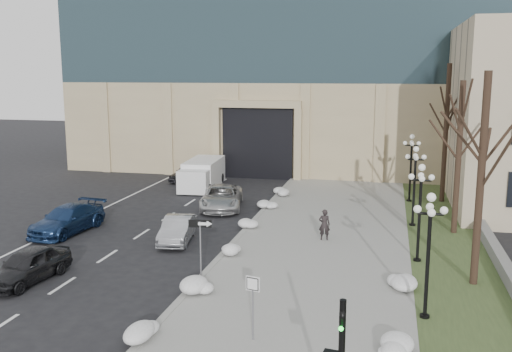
# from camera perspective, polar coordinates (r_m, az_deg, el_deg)

# --- Properties ---
(sidewalk) EXTENTS (9.00, 40.00, 0.12)m
(sidewalk) POSITION_cam_1_polar(r_m,az_deg,el_deg) (30.00, 6.42, -6.91)
(sidewalk) COLOR gray
(sidewalk) RESTS_ON ground
(curb) EXTENTS (0.30, 40.00, 0.14)m
(curb) POSITION_cam_1_polar(r_m,az_deg,el_deg) (30.81, -1.97, -6.36)
(curb) COLOR gray
(curb) RESTS_ON ground
(grass_strip) EXTENTS (4.00, 40.00, 0.10)m
(grass_strip) POSITION_cam_1_polar(r_m,az_deg,el_deg) (30.00, 18.95, -7.45)
(grass_strip) COLOR #344422
(grass_strip) RESTS_ON ground
(stone_wall) EXTENTS (0.50, 30.00, 0.70)m
(stone_wall) POSITION_cam_1_polar(r_m,az_deg,el_deg) (32.08, 22.21, -5.94)
(stone_wall) COLOR slate
(stone_wall) RESTS_ON ground
(car_a) EXTENTS (2.25, 4.43, 1.44)m
(car_a) POSITION_cam_1_polar(r_m,az_deg,el_deg) (26.74, -21.85, -8.30)
(car_a) COLOR black
(car_a) RESTS_ON ground
(car_b) EXTENTS (2.07, 4.28, 1.35)m
(car_b) POSITION_cam_1_polar(r_m,az_deg,el_deg) (30.75, -7.84, -5.31)
(car_b) COLOR #929499
(car_b) RESTS_ON ground
(car_c) EXTENTS (2.67, 5.42, 1.51)m
(car_c) POSITION_cam_1_polar(r_m,az_deg,el_deg) (33.85, -18.35, -4.15)
(car_c) COLOR navy
(car_c) RESTS_ON ground
(car_d) EXTENTS (3.60, 5.91, 1.53)m
(car_d) POSITION_cam_1_polar(r_m,az_deg,el_deg) (37.76, -3.45, -2.14)
(car_d) COLOR #B4B4B4
(car_d) RESTS_ON ground
(car_e) EXTENTS (2.46, 4.38, 1.41)m
(car_e) POSITION_cam_1_polar(r_m,az_deg,el_deg) (47.43, -6.79, 0.32)
(car_e) COLOR #2E2D32
(car_e) RESTS_ON ground
(pedestrian) EXTENTS (0.66, 0.48, 1.66)m
(pedestrian) POSITION_cam_1_polar(r_m,az_deg,el_deg) (30.57, 6.85, -4.85)
(pedestrian) COLOR black
(pedestrian) RESTS_ON sidewalk
(box_truck) EXTENTS (2.80, 6.79, 2.11)m
(box_truck) POSITION_cam_1_polar(r_m,az_deg,el_deg) (44.79, -5.40, 0.16)
(box_truck) COLOR silver
(box_truck) RESTS_ON ground
(one_way_sign) EXTENTS (1.04, 0.31, 2.77)m
(one_way_sign) POSITION_cam_1_polar(r_m,az_deg,el_deg) (24.40, -5.22, -5.49)
(one_way_sign) COLOR slate
(one_way_sign) RESTS_ON ground
(keep_sign) EXTENTS (0.50, 0.16, 2.33)m
(keep_sign) POSITION_cam_1_polar(r_m,az_deg,el_deg) (19.20, -0.32, -11.75)
(keep_sign) COLOR slate
(keep_sign) RESTS_ON ground
(snow_clump_b) EXTENTS (1.10, 1.60, 0.36)m
(snow_clump_b) POSITION_cam_1_polar(r_m,az_deg,el_deg) (20.11, -10.51, -15.28)
(snow_clump_b) COLOR white
(snow_clump_b) RESTS_ON sidewalk
(snow_clump_c) EXTENTS (1.10, 1.60, 0.36)m
(snow_clump_c) POSITION_cam_1_polar(r_m,az_deg,el_deg) (23.72, -5.34, -11.05)
(snow_clump_c) COLOR white
(snow_clump_c) RESTS_ON sidewalk
(snow_clump_d) EXTENTS (1.10, 1.60, 0.36)m
(snow_clump_d) POSITION_cam_1_polar(r_m,az_deg,el_deg) (28.35, -2.75, -7.38)
(snow_clump_d) COLOR white
(snow_clump_d) RESTS_ON sidewalk
(snow_clump_e) EXTENTS (1.10, 1.60, 0.36)m
(snow_clump_e) POSITION_cam_1_polar(r_m,az_deg,el_deg) (32.38, -0.67, -5.10)
(snow_clump_e) COLOR white
(snow_clump_e) RESTS_ON sidewalk
(snow_clump_f) EXTENTS (1.10, 1.60, 0.36)m
(snow_clump_f) POSITION_cam_1_polar(r_m,az_deg,el_deg) (37.14, 1.19, -3.07)
(snow_clump_f) COLOR white
(snow_clump_f) RESTS_ON sidewalk
(snow_clump_g) EXTENTS (1.10, 1.60, 0.36)m
(snow_clump_g) POSITION_cam_1_polar(r_m,az_deg,el_deg) (41.42, 2.56, -1.66)
(snow_clump_g) COLOR white
(snow_clump_g) RESTS_ON sidewalk
(snow_clump_h) EXTENTS (1.10, 1.60, 0.36)m
(snow_clump_h) POSITION_cam_1_polar(r_m,az_deg,el_deg) (19.48, 14.56, -16.33)
(snow_clump_h) COLOR white
(snow_clump_h) RESTS_ON sidewalk
(snow_clump_i) EXTENTS (1.10, 1.60, 0.36)m
(snow_clump_i) POSITION_cam_1_polar(r_m,az_deg,el_deg) (24.55, 14.03, -10.56)
(snow_clump_i) COLOR white
(snow_clump_i) RESTS_ON sidewalk
(lamppost_a) EXTENTS (1.18, 1.18, 4.76)m
(lamppost_a) POSITION_cam_1_polar(r_m,az_deg,el_deg) (21.35, 16.92, -6.05)
(lamppost_a) COLOR black
(lamppost_a) RESTS_ON ground
(lamppost_b) EXTENTS (1.18, 1.18, 4.76)m
(lamppost_b) POSITION_cam_1_polar(r_m,az_deg,el_deg) (27.64, 16.11, -2.30)
(lamppost_b) COLOR black
(lamppost_b) RESTS_ON ground
(lamppost_c) EXTENTS (1.18, 1.18, 4.76)m
(lamppost_c) POSITION_cam_1_polar(r_m,az_deg,el_deg) (34.01, 15.60, 0.06)
(lamppost_c) COLOR black
(lamppost_c) RESTS_ON ground
(lamppost_d) EXTENTS (1.18, 1.18, 4.76)m
(lamppost_d) POSITION_cam_1_polar(r_m,az_deg,el_deg) (40.42, 15.26, 1.67)
(lamppost_d) COLOR black
(lamppost_d) RESTS_ON ground
(tree_near) EXTENTS (3.20, 3.20, 9.00)m
(tree_near) POSITION_cam_1_polar(r_m,az_deg,el_deg) (24.94, 21.74, 2.46)
(tree_near) COLOR black
(tree_near) RESTS_ON ground
(tree_mid) EXTENTS (3.20, 3.20, 8.50)m
(tree_mid) POSITION_cam_1_polar(r_m,az_deg,el_deg) (32.86, 19.71, 3.77)
(tree_mid) COLOR black
(tree_mid) RESTS_ON ground
(tree_far) EXTENTS (3.20, 3.20, 9.50)m
(tree_far) POSITION_cam_1_polar(r_m,az_deg,el_deg) (40.73, 18.55, 5.93)
(tree_far) COLOR black
(tree_far) RESTS_ON ground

